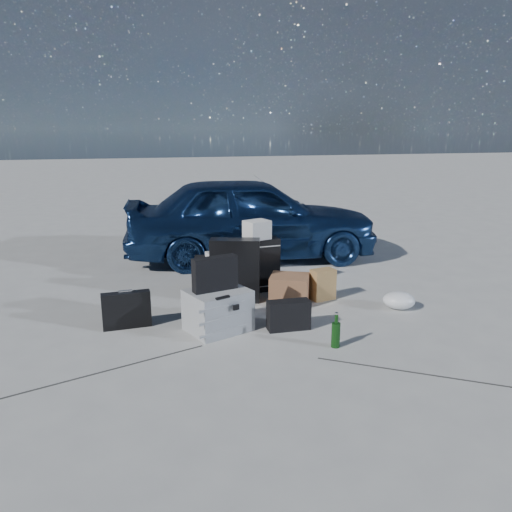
% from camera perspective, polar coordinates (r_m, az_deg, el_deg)
% --- Properties ---
extents(ground, '(60.00, 60.00, 0.00)m').
position_cam_1_polar(ground, '(4.90, 1.05, -8.30)').
color(ground, '#A5A5A1').
rests_on(ground, ground).
extents(car, '(3.77, 1.84, 1.24)m').
position_cam_1_polar(car, '(7.35, -0.56, 4.42)').
color(car, navy).
rests_on(car, ground).
extents(pelican_case, '(0.67, 0.61, 0.40)m').
position_cam_1_polar(pelican_case, '(4.82, -4.37, -6.19)').
color(pelican_case, '#929497').
rests_on(pelican_case, ground).
extents(laptop_bag, '(0.45, 0.21, 0.32)m').
position_cam_1_polar(laptop_bag, '(4.71, -4.71, -2.03)').
color(laptop_bag, black).
rests_on(laptop_bag, pelican_case).
extents(briefcase, '(0.47, 0.12, 0.36)m').
position_cam_1_polar(briefcase, '(5.03, -14.58, -5.99)').
color(briefcase, black).
rests_on(briefcase, ground).
extents(suitcase_left, '(0.58, 0.35, 0.71)m').
position_cam_1_polar(suitcase_left, '(5.56, -2.40, -1.64)').
color(suitcase_left, black).
rests_on(suitcase_left, ground).
extents(suitcase_right, '(0.54, 0.22, 0.63)m').
position_cam_1_polar(suitcase_right, '(5.91, 0.08, -1.05)').
color(suitcase_right, black).
rests_on(suitcase_right, ground).
extents(white_carton, '(0.33, 0.30, 0.22)m').
position_cam_1_polar(white_carton, '(5.82, 0.11, 3.02)').
color(white_carton, silver).
rests_on(white_carton, suitcase_right).
extents(duffel_bag, '(0.76, 0.46, 0.35)m').
position_cam_1_polar(duffel_bag, '(6.17, -3.75, -1.77)').
color(duffel_bag, black).
rests_on(duffel_bag, ground).
extents(flat_box_white, '(0.38, 0.31, 0.06)m').
position_cam_1_polar(flat_box_white, '(6.13, -3.91, 0.13)').
color(flat_box_white, silver).
rests_on(flat_box_white, duffel_bag).
extents(flat_box_black, '(0.30, 0.24, 0.06)m').
position_cam_1_polar(flat_box_black, '(6.12, -3.84, 0.70)').
color(flat_box_black, black).
rests_on(flat_box_black, flat_box_white).
extents(kraft_bag, '(0.29, 0.21, 0.35)m').
position_cam_1_polar(kraft_bag, '(5.70, 7.64, -3.23)').
color(kraft_bag, '#9C7244').
rests_on(kraft_bag, ground).
extents(cardboard_box, '(0.53, 0.51, 0.31)m').
position_cam_1_polar(cardboard_box, '(5.56, 3.85, -3.81)').
color(cardboard_box, brown).
rests_on(cardboard_box, ground).
extents(plastic_bag, '(0.43, 0.40, 0.19)m').
position_cam_1_polar(plastic_bag, '(5.61, 16.02, -4.88)').
color(plastic_bag, silver).
rests_on(plastic_bag, ground).
extents(messenger_bag, '(0.42, 0.17, 0.29)m').
position_cam_1_polar(messenger_bag, '(4.85, 3.74, -6.76)').
color(messenger_bag, black).
rests_on(messenger_bag, ground).
extents(green_bottle, '(0.09, 0.09, 0.31)m').
position_cam_1_polar(green_bottle, '(4.51, 9.12, -8.42)').
color(green_bottle, black).
rests_on(green_bottle, ground).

